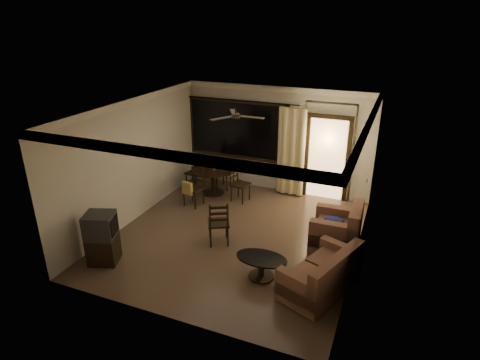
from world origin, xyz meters
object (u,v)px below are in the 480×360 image
at_px(dining_chair_north, 225,178).
at_px(tv_cabinet, 102,238).
at_px(dining_table, 213,174).
at_px(side_chair, 219,230).
at_px(dining_chair_east, 240,190).
at_px(dining_chair_south, 193,194).
at_px(sofa, 323,276).
at_px(armchair, 339,231).
at_px(dining_chair_west, 196,178).
at_px(coffee_table, 261,264).

bearing_deg(dining_chair_north, tv_cabinet, 90.07).
distance_m(dining_table, side_chair, 2.55).
bearing_deg(dining_chair_east, side_chair, -160.18).
distance_m(dining_chair_south, side_chair, 1.93).
height_order(sofa, armchair, armchair).
xyz_separation_m(dining_chair_west, coffee_table, (3.03, -3.15, -0.00)).
relative_size(dining_chair_north, armchair, 0.99).
bearing_deg(dining_table, side_chair, -61.68).
relative_size(dining_chair_east, dining_chair_north, 1.00).
bearing_deg(dining_chair_south, dining_chair_west, 124.84).
bearing_deg(tv_cabinet, armchair, 7.78).
relative_size(sofa, coffee_table, 1.77).
distance_m(dining_chair_west, sofa, 5.20).
xyz_separation_m(dining_chair_north, sofa, (3.40, -3.47, 0.04)).
height_order(dining_chair_east, side_chair, side_chair).
distance_m(dining_chair_south, tv_cabinet, 2.88).
distance_m(dining_table, tv_cabinet, 3.73).
bearing_deg(side_chair, dining_chair_north, -97.05).
relative_size(dining_chair_north, coffee_table, 1.00).
bearing_deg(dining_chair_north, side_chair, 121.32).
xyz_separation_m(dining_chair_north, tv_cabinet, (-0.69, -4.14, 0.23)).
bearing_deg(armchair, dining_table, 155.86).
xyz_separation_m(dining_chair_north, coffee_table, (2.29, -3.47, -0.00)).
bearing_deg(coffee_table, sofa, 0.27).
xyz_separation_m(dining_chair_north, side_chair, (1.07, -2.69, 0.01)).
distance_m(dining_chair_east, dining_chair_south, 1.20).
relative_size(dining_table, dining_chair_east, 1.20).
distance_m(armchair, coffee_table, 1.90).
bearing_deg(armchair, tv_cabinet, -153.14).
bearing_deg(dining_chair_west, dining_chair_north, 122.98).
height_order(sofa, coffee_table, sofa).
relative_size(dining_table, sofa, 0.68).
xyz_separation_m(armchair, side_chair, (-2.34, -0.74, -0.10)).
xyz_separation_m(sofa, side_chair, (-2.33, 0.78, -0.03)).
relative_size(dining_chair_west, dining_chair_north, 1.00).
height_order(tv_cabinet, sofa, tv_cabinet).
bearing_deg(dining_chair_east, armchair, -106.85).
xyz_separation_m(armchair, coffee_table, (-1.12, -1.53, -0.11)).
bearing_deg(tv_cabinet, dining_chair_west, 70.28).
bearing_deg(side_chair, armchair, 168.80).
relative_size(dining_table, armchair, 1.18).
distance_m(dining_table, dining_chair_west, 0.68).
relative_size(dining_chair_west, armchair, 0.99).
bearing_deg(dining_chair_west, tv_cabinet, 10.24).
xyz_separation_m(dining_chair_east, dining_chair_north, (-0.69, 0.60, 0.00)).
height_order(dining_table, armchair, armchair).
height_order(tv_cabinet, armchair, tv_cabinet).
bearing_deg(sofa, dining_chair_north, 155.10).
xyz_separation_m(dining_table, dining_chair_south, (-0.14, -0.85, -0.26)).
height_order(dining_table, side_chair, side_chair).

